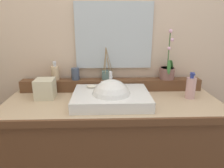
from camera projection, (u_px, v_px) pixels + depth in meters
wall_back at (111, 41)px, 1.65m from camera, size 3.25×0.20×2.43m
vanity_cabinet at (113, 153)px, 1.52m from camera, size 1.46×0.56×0.85m
back_ledge at (111, 85)px, 1.59m from camera, size 1.38×0.09×0.09m
sink_basin at (111, 98)px, 1.35m from camera, size 0.50×0.38×0.29m
soap_bar at (91, 86)px, 1.44m from camera, size 0.07×0.04×0.02m
potted_plant at (167, 71)px, 1.57m from camera, size 0.11×0.12×0.37m
soap_dispenser at (55, 72)px, 1.55m from camera, size 0.06×0.06×0.14m
tumbler_cup at (75, 74)px, 1.55m from camera, size 0.06×0.06×0.09m
reed_diffuser at (106, 74)px, 1.57m from camera, size 0.08×0.11×0.25m
lotion_bottle at (191, 87)px, 1.42m from camera, size 0.07×0.07×0.18m
tissue_box at (45, 89)px, 1.43m from camera, size 0.13×0.13×0.14m
mirror at (114, 36)px, 1.53m from camera, size 0.58×0.02×0.48m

